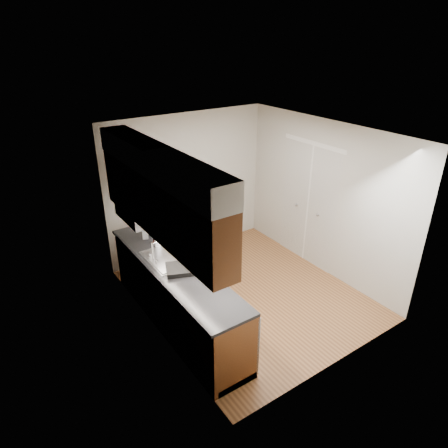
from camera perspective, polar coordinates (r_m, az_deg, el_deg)
name	(u,v)px	position (r m, az deg, el deg)	size (l,w,h in m)	color
floor	(247,294)	(6.30, 3.26, -9.90)	(3.50, 3.50, 0.00)	#986539
ceiling	(252,133)	(5.24, 3.96, 12.86)	(3.50, 3.50, 0.00)	white
wall_left	(152,251)	(4.98, -10.30, -3.75)	(0.02, 3.50, 2.50)	#BAB8AE
wall_right	(323,199)	(6.61, 13.98, 3.56)	(0.02, 3.50, 2.50)	#BAB8AE
wall_back	(188,185)	(7.01, -5.18, 5.52)	(3.00, 0.02, 2.50)	#BAB8AE
counter	(177,293)	(5.49, -6.79, -9.83)	(0.64, 2.80, 1.30)	brown
upper_cabinets	(158,193)	(4.78, -9.35, 4.33)	(0.47, 2.80, 1.21)	brown
closet_door	(308,205)	(6.87, 11.90, 2.61)	(0.02, 1.22, 2.05)	silver
floor_mat	(201,299)	(6.17, -3.33, -10.65)	(0.55, 0.94, 0.02)	#565658
person	(199,239)	(5.62, -3.60, -2.22)	(0.72, 0.48, 2.03)	#93A8B3
soap_bottle_a	(157,238)	(5.64, -9.51, -2.03)	(0.10, 0.10, 0.26)	white
soap_bottle_b	(145,233)	(5.91, -11.20, -1.21)	(0.08, 0.09, 0.19)	white
soap_bottle_c	(149,228)	(6.03, -10.73, -0.59)	(0.15, 0.15, 0.19)	white
soda_can	(155,239)	(5.77, -9.76, -2.19)	(0.06, 0.06, 0.11)	red
steel_can	(158,234)	(5.93, -9.37, -1.37)	(0.06, 0.06, 0.11)	#A5A5AA
dish_rack	(182,269)	(5.09, -6.08, -6.37)	(0.38, 0.32, 0.06)	black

